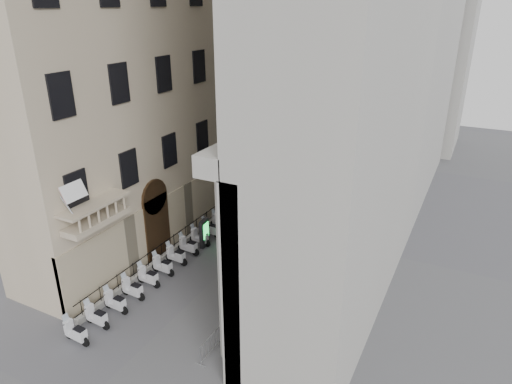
% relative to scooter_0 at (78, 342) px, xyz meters
% --- Properties ---
extents(far_building, '(22.00, 10.00, 30.00)m').
position_rel_scooter_0_xyz_m(far_building, '(3.24, 44.91, 15.00)').
color(far_building, '#A5A29C').
rests_on(far_building, ground).
extents(iron_fence, '(0.30, 28.00, 1.40)m').
position_rel_scooter_0_xyz_m(iron_fence, '(-1.06, 14.91, 0.00)').
color(iron_fence, black).
rests_on(iron_fence, ground).
extents(blue_awning, '(1.60, 3.00, 3.00)m').
position_rel_scooter_0_xyz_m(blue_awning, '(7.39, 22.91, 0.00)').
color(blue_awning, navy).
rests_on(blue_awning, ground).
extents(flag, '(1.00, 1.40, 8.20)m').
position_rel_scooter_0_xyz_m(flag, '(-0.76, 1.91, 0.00)').
color(flag, '#9E0C11').
rests_on(flag, ground).
extents(scooter_0, '(1.43, 0.63, 1.50)m').
position_rel_scooter_0_xyz_m(scooter_0, '(0.00, 0.00, 0.00)').
color(scooter_0, silver).
rests_on(scooter_0, ground).
extents(scooter_1, '(1.43, 0.63, 1.50)m').
position_rel_scooter_0_xyz_m(scooter_1, '(0.00, 1.43, 0.00)').
color(scooter_1, silver).
rests_on(scooter_1, ground).
extents(scooter_2, '(1.43, 0.63, 1.50)m').
position_rel_scooter_0_xyz_m(scooter_2, '(0.00, 2.86, 0.00)').
color(scooter_2, silver).
rests_on(scooter_2, ground).
extents(scooter_3, '(1.43, 0.63, 1.50)m').
position_rel_scooter_0_xyz_m(scooter_3, '(0.00, 4.29, 0.00)').
color(scooter_3, silver).
rests_on(scooter_3, ground).
extents(scooter_4, '(1.43, 0.63, 1.50)m').
position_rel_scooter_0_xyz_m(scooter_4, '(0.00, 5.72, 0.00)').
color(scooter_4, silver).
rests_on(scooter_4, ground).
extents(scooter_5, '(1.43, 0.63, 1.50)m').
position_rel_scooter_0_xyz_m(scooter_5, '(0.00, 7.15, 0.00)').
color(scooter_5, silver).
rests_on(scooter_5, ground).
extents(scooter_6, '(1.43, 0.63, 1.50)m').
position_rel_scooter_0_xyz_m(scooter_6, '(0.00, 8.58, 0.00)').
color(scooter_6, silver).
rests_on(scooter_6, ground).
extents(scooter_7, '(1.43, 0.63, 1.50)m').
position_rel_scooter_0_xyz_m(scooter_7, '(0.00, 10.01, 0.00)').
color(scooter_7, silver).
rests_on(scooter_7, ground).
extents(scooter_8, '(1.43, 0.63, 1.50)m').
position_rel_scooter_0_xyz_m(scooter_8, '(0.00, 11.45, 0.00)').
color(scooter_8, silver).
rests_on(scooter_8, ground).
extents(scooter_9, '(1.43, 0.63, 1.50)m').
position_rel_scooter_0_xyz_m(scooter_9, '(0.00, 12.88, 0.00)').
color(scooter_9, silver).
rests_on(scooter_9, ground).
extents(scooter_10, '(1.43, 0.63, 1.50)m').
position_rel_scooter_0_xyz_m(scooter_10, '(0.00, 14.31, 0.00)').
color(scooter_10, silver).
rests_on(scooter_10, ground).
extents(scooter_11, '(1.43, 0.63, 1.50)m').
position_rel_scooter_0_xyz_m(scooter_11, '(0.00, 15.74, 0.00)').
color(scooter_11, silver).
rests_on(scooter_11, ground).
extents(scooter_12, '(1.43, 0.63, 1.50)m').
position_rel_scooter_0_xyz_m(scooter_12, '(0.00, 17.17, 0.00)').
color(scooter_12, silver).
rests_on(scooter_12, ground).
extents(scooter_13, '(1.43, 0.63, 1.50)m').
position_rel_scooter_0_xyz_m(scooter_13, '(0.00, 18.60, 0.00)').
color(scooter_13, silver).
rests_on(scooter_13, ground).
extents(scooter_14, '(1.43, 0.63, 1.50)m').
position_rel_scooter_0_xyz_m(scooter_14, '(0.00, 20.03, 0.00)').
color(scooter_14, silver).
rests_on(scooter_14, ground).
extents(barrier_0, '(0.60, 2.40, 1.10)m').
position_rel_scooter_0_xyz_m(barrier_0, '(6.54, 2.68, 0.00)').
color(barrier_0, '#A4A6AB').
rests_on(barrier_0, ground).
extents(barrier_1, '(0.60, 2.40, 1.10)m').
position_rel_scooter_0_xyz_m(barrier_1, '(6.54, 5.18, 0.00)').
color(barrier_1, '#A4A6AB').
rests_on(barrier_1, ground).
extents(barrier_2, '(0.60, 2.40, 1.10)m').
position_rel_scooter_0_xyz_m(barrier_2, '(6.54, 7.68, 0.00)').
color(barrier_2, '#A4A6AB').
rests_on(barrier_2, ground).
extents(barrier_3, '(0.60, 2.40, 1.10)m').
position_rel_scooter_0_xyz_m(barrier_3, '(6.54, 10.18, 0.00)').
color(barrier_3, '#A4A6AB').
rests_on(barrier_3, ground).
extents(barrier_4, '(0.60, 2.40, 1.10)m').
position_rel_scooter_0_xyz_m(barrier_4, '(6.54, 12.68, 0.00)').
color(barrier_4, '#A4A6AB').
rests_on(barrier_4, ground).
extents(barrier_5, '(0.60, 2.40, 1.10)m').
position_rel_scooter_0_xyz_m(barrier_5, '(6.54, 15.18, 0.00)').
color(barrier_5, '#A4A6AB').
rests_on(barrier_5, ground).
extents(barrier_6, '(0.60, 2.40, 1.10)m').
position_rel_scooter_0_xyz_m(barrier_6, '(6.54, 17.68, 0.00)').
color(barrier_6, '#A4A6AB').
rests_on(barrier_6, ground).
extents(security_tent, '(4.09, 4.09, 3.32)m').
position_rel_scooter_0_xyz_m(security_tent, '(1.32, 21.50, 2.78)').
color(security_tent, silver).
rests_on(security_tent, ground).
extents(street_lamp, '(2.44, 0.93, 7.72)m').
position_rel_scooter_0_xyz_m(street_lamp, '(1.01, 24.30, 4.57)').
color(street_lamp, gray).
rests_on(street_lamp, ground).
extents(info_kiosk, '(0.40, 1.00, 2.07)m').
position_rel_scooter_0_xyz_m(info_kiosk, '(0.39, 11.44, 1.05)').
color(info_kiosk, black).
rests_on(info_kiosk, ground).
extents(pedestrian_a, '(0.76, 0.60, 1.83)m').
position_rel_scooter_0_xyz_m(pedestrian_a, '(4.10, 21.76, 0.92)').
color(pedestrian_a, '#0E0D37').
rests_on(pedestrian_a, ground).
extents(pedestrian_b, '(1.10, 0.97, 1.90)m').
position_rel_scooter_0_xyz_m(pedestrian_b, '(5.15, 21.49, 0.95)').
color(pedestrian_b, black).
rests_on(pedestrian_b, ground).
extents(pedestrian_c, '(0.83, 0.60, 1.58)m').
position_rel_scooter_0_xyz_m(pedestrian_c, '(1.40, 28.83, 0.79)').
color(pedestrian_c, black).
rests_on(pedestrian_c, ground).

